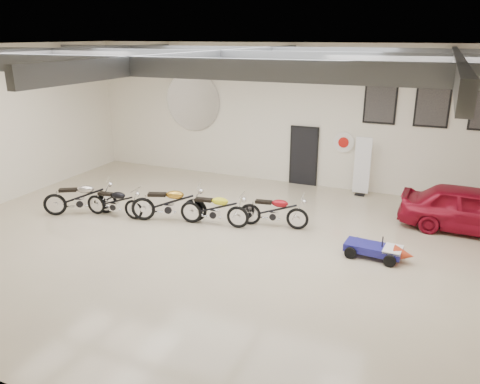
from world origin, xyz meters
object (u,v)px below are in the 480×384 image
at_px(motorcycle_silver, 80,197).
at_px(motorcycle_yellow, 214,208).
at_px(go_kart, 379,247).
at_px(vintage_car, 472,210).
at_px(banner_stand, 362,168).
at_px(motorcycle_gold, 169,203).
at_px(motorcycle_red, 274,210).
at_px(motorcycle_black, 114,201).

bearing_deg(motorcycle_silver, motorcycle_yellow, -19.38).
xyz_separation_m(go_kart, vintage_car, (2.12, 2.72, 0.35)).
distance_m(banner_stand, motorcycle_silver, 9.19).
xyz_separation_m(motorcycle_silver, vintage_car, (10.93, 3.21, 0.10)).
xyz_separation_m(banner_stand, motorcycle_gold, (-4.81, -4.58, -0.42)).
bearing_deg(motorcycle_red, motorcycle_silver, -174.31).
bearing_deg(motorcycle_red, motorcycle_gold, -173.12).
distance_m(banner_stand, motorcycle_gold, 6.66).
bearing_deg(motorcycle_black, motorcycle_silver, -171.31).
height_order(motorcycle_black, motorcycle_gold, motorcycle_gold).
relative_size(motorcycle_silver, motorcycle_black, 1.14).
bearing_deg(vintage_car, motorcycle_gold, 109.98).
xyz_separation_m(motorcycle_silver, motorcycle_red, (5.76, 1.36, -0.05)).
distance_m(motorcycle_silver, motorcycle_black, 1.11).
xyz_separation_m(motorcycle_gold, motorcycle_yellow, (1.37, 0.22, -0.05)).
bearing_deg(motorcycle_red, go_kart, -23.68).
distance_m(motorcycle_silver, motorcycle_gold, 2.84).
height_order(banner_stand, motorcycle_black, banner_stand).
xyz_separation_m(motorcycle_silver, motorcycle_gold, (2.78, 0.59, 0.02)).
bearing_deg(motorcycle_yellow, go_kart, -11.09).
distance_m(motorcycle_gold, motorcycle_yellow, 1.39).
distance_m(banner_stand, motorcycle_black, 8.18).
height_order(motorcycle_black, motorcycle_yellow, motorcycle_yellow).
height_order(motorcycle_gold, motorcycle_red, motorcycle_gold).
height_order(banner_stand, motorcycle_yellow, banner_stand).
bearing_deg(go_kart, motorcycle_gold, -176.35).
bearing_deg(vintage_car, motorcycle_silver, 108.54).
bearing_deg(banner_stand, motorcycle_silver, -145.15).
height_order(motorcycle_silver, motorcycle_yellow, motorcycle_silver).
bearing_deg(motorcycle_black, banner_stand, 32.87).
height_order(banner_stand, motorcycle_red, banner_stand).
relative_size(motorcycle_black, motorcycle_gold, 0.85).
relative_size(motorcycle_yellow, go_kart, 1.21).
bearing_deg(banner_stand, motorcycle_gold, -135.85).
bearing_deg(motorcycle_yellow, vintage_car, 12.36).
height_order(motorcycle_red, vintage_car, vintage_car).
distance_m(banner_stand, vintage_car, 3.89).
xyz_separation_m(motorcycle_yellow, vintage_car, (6.78, 2.40, 0.12)).
relative_size(motorcycle_silver, vintage_car, 0.56).
bearing_deg(motorcycle_black, motorcycle_yellow, 6.08).
bearing_deg(motorcycle_yellow, banner_stand, 44.61).
distance_m(motorcycle_silver, motorcycle_red, 5.92).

